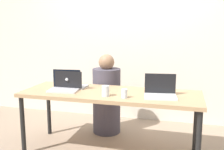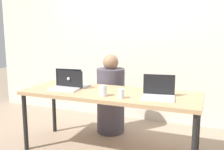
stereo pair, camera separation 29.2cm
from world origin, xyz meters
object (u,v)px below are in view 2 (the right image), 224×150
(laptop_back_left, at_px, (72,83))
(laptop_front_left, at_px, (66,85))
(person_at_center, at_px, (111,98))
(water_glass_center, at_px, (103,91))
(laptop_front_right, at_px, (158,93))
(water_glass_right, at_px, (121,94))

(laptop_back_left, bearing_deg, laptop_front_left, 87.13)
(person_at_center, relative_size, laptop_back_left, 2.97)
(water_glass_center, bearing_deg, laptop_back_left, 152.54)
(laptop_front_right, distance_m, water_glass_right, 0.38)
(person_at_center, xyz_separation_m, laptop_front_left, (-0.32, -0.61, 0.28))
(laptop_front_right, distance_m, laptop_back_left, 1.07)
(water_glass_right, height_order, water_glass_center, water_glass_center)
(laptop_back_left, distance_m, water_glass_center, 0.58)
(laptop_back_left, height_order, water_glass_right, laptop_back_left)
(laptop_back_left, relative_size, water_glass_right, 3.94)
(laptop_front_left, distance_m, water_glass_center, 0.54)
(water_glass_right, xyz_separation_m, water_glass_center, (-0.20, 0.02, 0.01))
(laptop_front_right, relative_size, laptop_back_left, 0.98)
(person_at_center, relative_size, water_glass_center, 9.55)
(laptop_front_left, xyz_separation_m, laptop_front_right, (1.07, -0.00, 0.00))
(laptop_back_left, bearing_deg, water_glass_right, 159.56)
(laptop_front_left, xyz_separation_m, water_glass_center, (0.52, -0.14, -0.00))
(laptop_front_right, bearing_deg, person_at_center, 133.06)
(laptop_front_left, relative_size, water_glass_center, 3.09)
(person_at_center, xyz_separation_m, water_glass_center, (0.21, -0.75, 0.28))
(person_at_center, bearing_deg, laptop_back_left, 51.55)
(water_glass_right, bearing_deg, person_at_center, 118.36)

